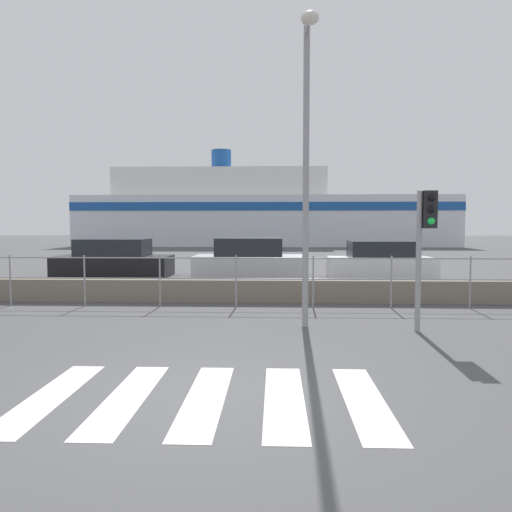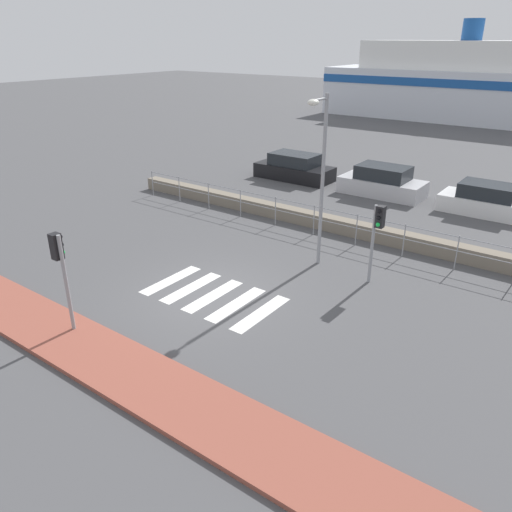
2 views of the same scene
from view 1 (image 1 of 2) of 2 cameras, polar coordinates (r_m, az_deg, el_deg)
ground_plane at (r=5.95m, az=-7.22°, el=-15.83°), size 160.00×160.00×0.00m
crosswalk at (r=5.93m, az=-5.81°, el=-15.86°), size 4.05×2.40×0.01m
seawall at (r=12.82m, az=-1.98°, el=-3.94°), size 20.38×0.55×0.57m
harbor_fence at (r=11.89m, az=-2.29°, el=-2.00°), size 18.38×0.04×1.24m
traffic_light_far at (r=9.60m, az=18.80°, el=2.99°), size 0.34×0.32×2.59m
streetlamp at (r=9.48m, az=5.83°, el=13.12°), size 0.32×1.10×5.67m
ferry_boat at (r=46.04m, az=0.05°, el=4.88°), size 33.71×7.01×8.74m
parked_car_black at (r=19.60m, az=-15.95°, el=-0.49°), size 4.28×1.84×1.42m
parked_car_silver at (r=18.65m, az=-0.79°, el=-0.50°), size 4.10×1.88×1.46m
parked_car_white at (r=19.03m, az=14.03°, el=-0.66°), size 3.84×1.78×1.36m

